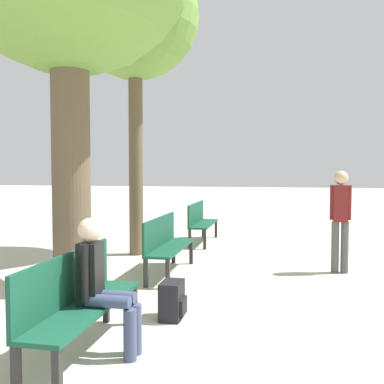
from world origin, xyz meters
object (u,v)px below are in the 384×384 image
(person_seated, at_px, (102,282))
(pedestrian_near, at_px, (340,215))
(tree_row_1, at_px, (135,17))
(backpack, at_px, (172,300))
(bench_row_1, at_px, (166,241))
(bench_row_2, at_px, (200,219))
(bench_row_0, at_px, (77,296))

(person_seated, height_order, pedestrian_near, pedestrian_near)
(tree_row_1, height_order, person_seated, tree_row_1)
(tree_row_1, xyz_separation_m, person_seated, (1.24, -4.59, -4.07))
(backpack, xyz_separation_m, pedestrian_near, (2.20, 2.71, 0.76))
(person_seated, bearing_deg, bench_row_1, 94.23)
(person_seated, xyz_separation_m, pedestrian_near, (2.60, 3.77, 0.29))
(backpack, bearing_deg, person_seated, -110.58)
(bench_row_2, bearing_deg, tree_row_1, -121.39)
(backpack, bearing_deg, bench_row_0, -119.61)
(bench_row_1, relative_size, tree_row_1, 0.29)
(bench_row_2, xyz_separation_m, backpack, (0.63, -5.18, -0.34))
(bench_row_1, xyz_separation_m, tree_row_1, (-1.01, 1.48, 4.20))
(bench_row_1, xyz_separation_m, pedestrian_near, (2.83, 0.67, 0.42))
(bench_row_0, height_order, backpack, bench_row_0)
(bench_row_0, height_order, tree_row_1, tree_row_1)
(bench_row_1, bearing_deg, pedestrian_near, 13.27)
(backpack, bearing_deg, bench_row_1, 107.15)
(person_seated, bearing_deg, bench_row_2, 92.11)
(bench_row_1, height_order, tree_row_1, tree_row_1)
(bench_row_1, xyz_separation_m, person_seated, (0.23, -3.10, 0.13))
(bench_row_0, xyz_separation_m, person_seated, (0.23, 0.04, 0.13))
(bench_row_0, height_order, bench_row_2, same)
(tree_row_1, bearing_deg, pedestrian_near, -11.99)
(bench_row_2, xyz_separation_m, tree_row_1, (-1.01, -1.66, 4.20))
(bench_row_2, bearing_deg, bench_row_1, -90.00)
(bench_row_1, relative_size, backpack, 4.10)
(person_seated, relative_size, pedestrian_near, 0.75)
(person_seated, height_order, backpack, person_seated)
(tree_row_1, xyz_separation_m, pedestrian_near, (3.84, -0.82, -3.78))
(bench_row_1, height_order, person_seated, person_seated)
(tree_row_1, relative_size, backpack, 14.07)
(bench_row_2, bearing_deg, backpack, -83.08)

